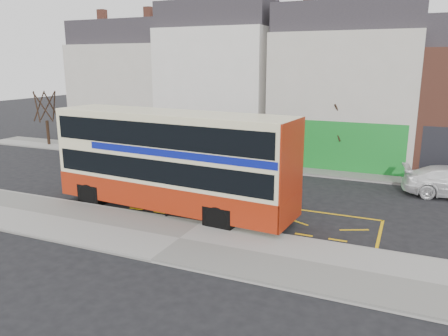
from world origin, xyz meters
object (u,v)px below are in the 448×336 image
at_px(bus_stop_post, 167,178).
at_px(car_silver, 116,149).
at_px(street_tree_left, 45,98).
at_px(double_decker_bus, 172,160).
at_px(street_tree_right, 340,112).
at_px(car_grey, 246,163).

relative_size(bus_stop_post, car_silver, 0.73).
bearing_deg(street_tree_left, double_decker_bus, -29.65).
relative_size(car_silver, street_tree_left, 0.69).
height_order(street_tree_left, street_tree_right, street_tree_left).
relative_size(bus_stop_post, street_tree_right, 0.53).
height_order(double_decker_bus, bus_stop_post, double_decker_bus).
height_order(double_decker_bus, car_grey, double_decker_bus).
bearing_deg(street_tree_right, bus_stop_post, -113.27).
relative_size(double_decker_bus, car_silver, 2.96).
bearing_deg(double_decker_bus, car_grey, 90.99).
relative_size(car_silver, car_grey, 1.01).
height_order(bus_stop_post, street_tree_right, street_tree_right).
relative_size(car_grey, street_tree_right, 0.71).
distance_m(bus_stop_post, car_silver, 13.73).
height_order(car_grey, street_tree_left, street_tree_left).
xyz_separation_m(car_silver, street_tree_right, (15.11, 2.72, 3.04)).
bearing_deg(double_decker_bus, car_silver, 143.28).
xyz_separation_m(double_decker_bus, car_silver, (-9.50, 8.37, -1.74)).
bearing_deg(bus_stop_post, street_tree_right, 62.51).
bearing_deg(street_tree_left, car_grey, -6.04).
distance_m(double_decker_bus, bus_stop_post, 1.29).
xyz_separation_m(street_tree_left, street_tree_right, (23.07, 1.14, -0.16)).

